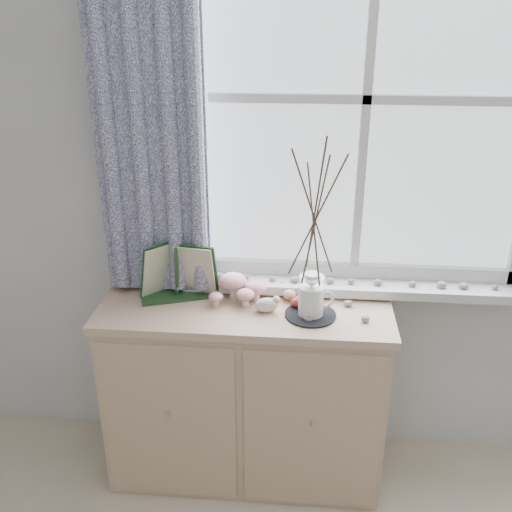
# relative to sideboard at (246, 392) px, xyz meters

# --- Properties ---
(room_shell) EXTENTS (4.04, 4.04, 2.62)m
(room_shell) POSITION_rel_sideboard_xyz_m (0.16, -1.62, 1.23)
(room_shell) COLOR silver
(room_shell) RESTS_ON ground
(sideboard) EXTENTS (1.20, 0.45, 0.85)m
(sideboard) POSITION_rel_sideboard_xyz_m (0.00, 0.00, 0.00)
(sideboard) COLOR tan
(sideboard) RESTS_ON ground
(botanical_book) EXTENTS (0.38, 0.24, 0.25)m
(botanical_book) POSITION_rel_sideboard_xyz_m (-0.29, 0.03, 0.55)
(botanical_book) COLOR #1E3E20
(botanical_book) RESTS_ON sideboard
(toadstool_cluster) EXTENTS (0.24, 0.17, 0.11)m
(toadstool_cluster) POSITION_rel_sideboard_xyz_m (-0.03, 0.06, 0.49)
(toadstool_cluster) COLOR white
(toadstool_cluster) RESTS_ON sideboard
(wooden_eggs) EXTENTS (0.17, 0.17, 0.07)m
(wooden_eggs) POSITION_rel_sideboard_xyz_m (0.20, 0.08, 0.45)
(wooden_eggs) COLOR tan
(wooden_eggs) RESTS_ON sideboard
(songbird_figurine) EXTENTS (0.14, 0.09, 0.07)m
(songbird_figurine) POSITION_rel_sideboard_xyz_m (0.09, -0.03, 0.46)
(songbird_figurine) COLOR silver
(songbird_figurine) RESTS_ON sideboard
(crocheted_doily) EXTENTS (0.20, 0.20, 0.01)m
(crocheted_doily) POSITION_rel_sideboard_xyz_m (0.27, -0.05, 0.43)
(crocheted_doily) COLOR black
(crocheted_doily) RESTS_ON sideboard
(twig_pitcher) EXTENTS (0.33, 0.33, 0.75)m
(twig_pitcher) POSITION_rel_sideboard_xyz_m (0.27, -0.05, 0.85)
(twig_pitcher) COLOR white
(twig_pitcher) RESTS_ON crocheted_doily
(sideboard_pebbles) EXTENTS (0.34, 0.23, 0.02)m
(sideboard_pebbles) POSITION_rel_sideboard_xyz_m (0.33, 0.01, 0.44)
(sideboard_pebbles) COLOR gray
(sideboard_pebbles) RESTS_ON sideboard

